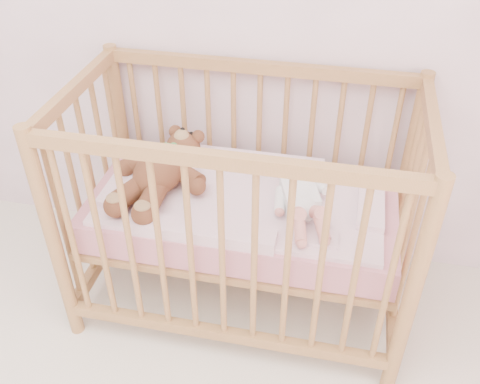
% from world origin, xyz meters
% --- Properties ---
extents(crib, '(1.36, 0.76, 1.00)m').
position_xyz_m(crib, '(0.40, 1.60, 0.50)').
color(crib, '#A97548').
rests_on(crib, floor).
extents(mattress, '(1.22, 0.62, 0.13)m').
position_xyz_m(mattress, '(0.40, 1.60, 0.49)').
color(mattress, pink).
rests_on(mattress, crib).
extents(blanket, '(1.10, 0.58, 0.06)m').
position_xyz_m(blanket, '(0.40, 1.60, 0.56)').
color(blanket, '#E8A0B8').
rests_on(blanket, mattress).
extents(baby, '(0.38, 0.54, 0.12)m').
position_xyz_m(baby, '(0.63, 1.58, 0.64)').
color(baby, white).
rests_on(baby, blanket).
extents(teddy_bear, '(0.51, 0.65, 0.16)m').
position_xyz_m(teddy_bear, '(0.07, 1.58, 0.65)').
color(teddy_bear, brown).
rests_on(teddy_bear, blanket).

